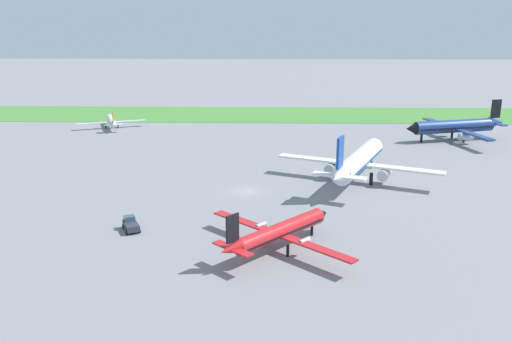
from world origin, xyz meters
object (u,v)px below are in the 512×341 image
(airplane_parked_jet_far, at_px, (456,126))
(airplane_foreground_turboprop, at_px, (279,231))
(airplane_midfield_jet, at_px, (358,161))
(pushback_tug_near_gate, at_px, (131,224))
(airplane_taxiing_turboprop, at_px, (111,121))

(airplane_parked_jet_far, xyz_separation_m, airplane_foreground_turboprop, (-44.71, -67.41, -0.89))
(airplane_midfield_jet, bearing_deg, pushback_tug_near_gate, 147.93)
(airplane_parked_jet_far, xyz_separation_m, pushback_tug_near_gate, (-66.12, -61.08, -2.63))
(airplane_midfield_jet, xyz_separation_m, airplane_parked_jet_far, (29.52, 35.83, -0.45))
(airplane_parked_jet_far, bearing_deg, airplane_foreground_turboprop, 40.70)
(airplane_midfield_jet, height_order, airplane_parked_jet_far, airplane_midfield_jet)
(airplane_taxiing_turboprop, relative_size, airplane_parked_jet_far, 0.65)
(airplane_midfield_jet, relative_size, airplane_foreground_turboprop, 1.57)
(airplane_foreground_turboprop, relative_size, pushback_tug_near_gate, 4.68)
(airplane_taxiing_turboprop, distance_m, airplane_foreground_turboprop, 92.14)
(airplane_midfield_jet, relative_size, pushback_tug_near_gate, 7.37)
(airplane_midfield_jet, relative_size, airplane_taxiing_turboprop, 1.67)
(airplane_parked_jet_far, distance_m, pushback_tug_near_gate, 90.05)
(airplane_parked_jet_far, bearing_deg, pushback_tug_near_gate, 26.98)
(airplane_foreground_turboprop, bearing_deg, airplane_taxiing_turboprop, 72.08)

